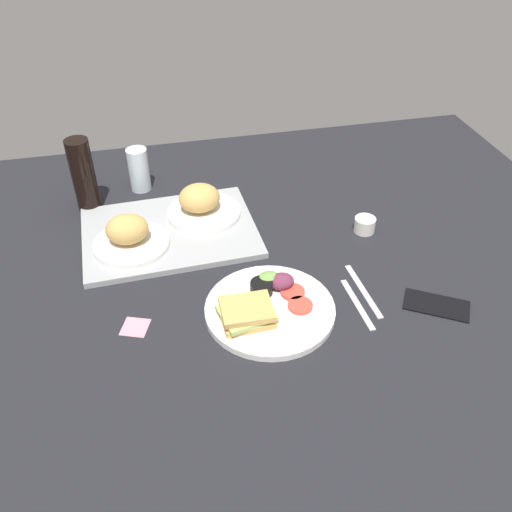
{
  "coord_description": "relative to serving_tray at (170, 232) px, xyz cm",
  "views": [
    {
      "loc": [
        -20.83,
        -97.56,
        85.72
      ],
      "look_at": [
        2.0,
        3.0,
        4.0
      ],
      "focal_mm": 38.35,
      "sensor_mm": 36.0,
      "label": 1
    }
  ],
  "objects": [
    {
      "name": "drinking_glass",
      "position": [
        -5.92,
        25.4,
        5.65
      ],
      "size": [
        6.01,
        6.01,
        12.89
      ],
      "primitive_type": "cylinder",
      "color": "silver",
      "rests_on": "ground_plane"
    },
    {
      "name": "bread_plate_near",
      "position": [
        -10.29,
        -4.72,
        4.02
      ],
      "size": [
        19.17,
        19.17,
        8.66
      ],
      "color": "white",
      "rests_on": "serving_tray"
    },
    {
      "name": "soda_bottle",
      "position": [
        -20.72,
        17.76,
        9.78
      ],
      "size": [
        6.4,
        6.4,
        21.17
      ],
      "primitive_type": "cylinder",
      "color": "black",
      "rests_on": "ground_plane"
    },
    {
      "name": "sticky_note",
      "position": [
        -10.82,
        -32.44,
        -0.74
      ],
      "size": [
        7.24,
        7.24,
        0.12
      ],
      "primitive_type": "cube",
      "rotation": [
        0.0,
        0.0,
        -0.37
      ],
      "color": "pink",
      "rests_on": "ground_plane"
    },
    {
      "name": "knife",
      "position": [
        41.82,
        -32.4,
        -0.55
      ],
      "size": [
        2.25,
        19.04,
        0.5
      ],
      "primitive_type": "cube",
      "rotation": [
        0.0,
        0.0,
        1.62
      ],
      "color": "#B7B7BC",
      "rests_on": "ground_plane"
    },
    {
      "name": "plate_with_salad",
      "position": [
        18.16,
        -33.98,
        0.88
      ],
      "size": [
        29.1,
        29.1,
        5.4
      ],
      "color": "white",
      "rests_on": "ground_plane"
    },
    {
      "name": "fork",
      "position": [
        38.82,
        -36.4,
        -0.55
      ],
      "size": [
        2.08,
        17.04,
        0.5
      ],
      "primitive_type": "cube",
      "rotation": [
        0.0,
        0.0,
        1.61
      ],
      "color": "#B7B7BC",
      "rests_on": "ground_plane"
    },
    {
      "name": "serving_tray",
      "position": [
        0.0,
        0.0,
        0.0
      ],
      "size": [
        46.3,
        34.79,
        1.6
      ],
      "primitive_type": "cube",
      "rotation": [
        0.0,
        0.0,
        0.04
      ],
      "color": "#9EA0A3",
      "rests_on": "ground_plane"
    },
    {
      "name": "bread_plate_far",
      "position": [
        9.45,
        5.33,
        4.16
      ],
      "size": [
        19.97,
        19.97,
        8.98
      ],
      "color": "white",
      "rests_on": "serving_tray"
    },
    {
      "name": "espresso_cup",
      "position": [
        50.93,
        -9.75,
        1.2
      ],
      "size": [
        5.6,
        5.6,
        4.0
      ],
      "primitive_type": "cylinder",
      "color": "silver",
      "rests_on": "ground_plane"
    },
    {
      "name": "cell_phone",
      "position": [
        56.17,
        -40.75,
        -0.4
      ],
      "size": [
        16.04,
        13.65,
        0.8
      ],
      "primitive_type": "cube",
      "rotation": [
        0.0,
        0.0,
        -0.55
      ],
      "color": "black",
      "rests_on": "ground_plane"
    },
    {
      "name": "ground_plane",
      "position": [
        17.17,
        -21.88,
        -2.3
      ],
      "size": [
        190.0,
        150.0,
        3.0
      ],
      "primitive_type": "cube",
      "color": "black"
    }
  ]
}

